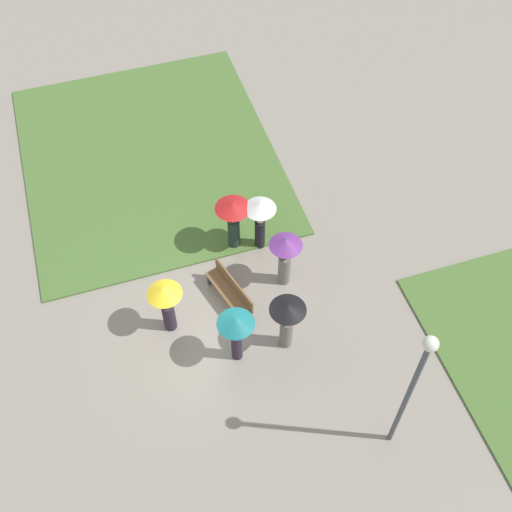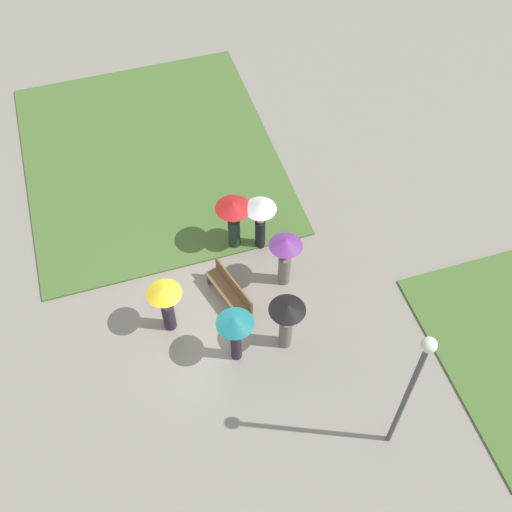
# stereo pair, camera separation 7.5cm
# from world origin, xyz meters

# --- Properties ---
(ground_plane) EXTENTS (90.00, 90.00, 0.00)m
(ground_plane) POSITION_xyz_m (0.00, 0.00, 0.00)
(ground_plane) COLOR gray
(lawn_patch_near) EXTENTS (9.52, 8.08, 0.06)m
(lawn_patch_near) POSITION_xyz_m (-6.69, -0.06, 0.03)
(lawn_patch_near) COLOR #4C7033
(lawn_patch_near) RESTS_ON ground_plane
(park_bench) EXTENTS (1.87, 0.91, 0.90)m
(park_bench) POSITION_xyz_m (-0.42, 0.93, 0.47)
(park_bench) COLOR brown
(park_bench) RESTS_ON ground_plane
(lamp_post) EXTENTS (0.32, 0.32, 4.76)m
(lamp_post) POSITION_xyz_m (4.54, 3.44, 3.03)
(lamp_post) COLOR #474C51
(lamp_post) RESTS_ON ground_plane
(crowd_person_black) EXTENTS (0.93, 0.93, 1.83)m
(crowd_person_black) POSITION_xyz_m (1.30, 1.92, 1.22)
(crowd_person_black) COLOR slate
(crowd_person_black) RESTS_ON ground_plane
(crowd_person_yellow) EXTENTS (0.91, 0.91, 1.83)m
(crowd_person_yellow) POSITION_xyz_m (-0.13, -0.86, 1.28)
(crowd_person_yellow) COLOR #2D2333
(crowd_person_yellow) RESTS_ON ground_plane
(crowd_person_red) EXTENTS (1.02, 1.02, 1.84)m
(crowd_person_red) POSITION_xyz_m (-2.29, 1.57, 1.27)
(crowd_person_red) COLOR #1E3328
(crowd_person_red) RESTS_ON ground_plane
(crowd_person_white) EXTENTS (0.91, 0.91, 1.86)m
(crowd_person_white) POSITION_xyz_m (-2.05, 2.29, 1.34)
(crowd_person_white) COLOR black
(crowd_person_white) RESTS_ON ground_plane
(crowd_person_purple) EXTENTS (0.91, 0.91, 1.86)m
(crowd_person_purple) POSITION_xyz_m (-0.63, 2.54, 1.26)
(crowd_person_purple) COLOR slate
(crowd_person_purple) RESTS_ON ground_plane
(crowd_person_teal) EXTENTS (0.94, 0.94, 1.86)m
(crowd_person_teal) POSITION_xyz_m (1.28, 0.59, 1.39)
(crowd_person_teal) COLOR #2D2333
(crowd_person_teal) RESTS_ON ground_plane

